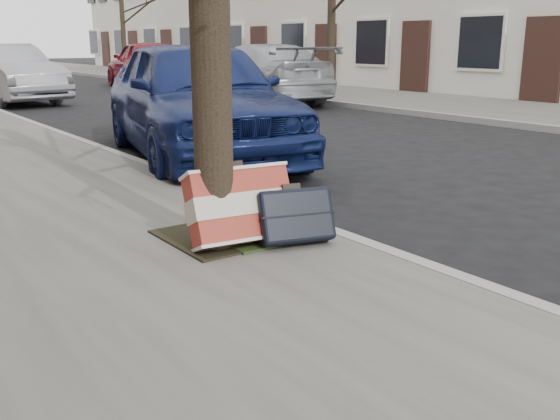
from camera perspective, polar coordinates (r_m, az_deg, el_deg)
ground at (r=5.23m, az=21.45°, el=-2.79°), size 120.00×120.00×0.00m
far_sidewalk at (r=21.40m, az=-1.72°, el=11.21°), size 4.00×70.00×0.12m
dirt_patch at (r=4.65m, az=-5.07°, el=-2.30°), size 0.85×0.85×0.02m
suitcase_red at (r=4.37m, az=-3.65°, el=0.32°), size 0.78×0.50×0.56m
suitcase_navy at (r=4.40m, az=1.37°, el=-0.52°), size 0.60×0.45×0.42m
car_near_front at (r=8.46m, az=-7.58°, el=10.15°), size 2.97×5.02×1.60m
car_near_mid at (r=17.76m, az=-23.79°, el=11.37°), size 2.17×4.66×1.48m
car_far_front at (r=16.33m, az=-1.94°, el=12.37°), size 2.69×5.28×1.47m
car_far_back at (r=21.89m, az=-12.12°, el=12.93°), size 2.64×4.97×1.61m
tree_far_b at (r=23.77m, az=-7.58°, el=17.98°), size 0.23×0.23×5.27m
tree_far_c at (r=30.00m, az=-14.24°, el=16.93°), size 0.21×0.21×5.15m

